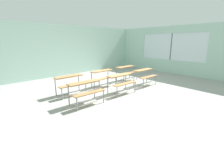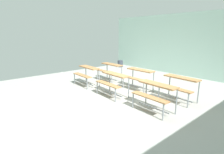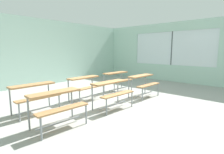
{
  "view_description": "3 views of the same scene",
  "coord_description": "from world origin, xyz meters",
  "px_view_note": "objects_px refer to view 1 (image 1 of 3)",
  "views": [
    {
      "loc": [
        -4.53,
        -4.19,
        2.07
      ],
      "look_at": [
        -0.29,
        0.42,
        0.56
      ],
      "focal_mm": 24.1,
      "sensor_mm": 36.0,
      "label": 1
    },
    {
      "loc": [
        4.04,
        -3.99,
        2.05
      ],
      "look_at": [
        -0.39,
        -0.15,
        0.63
      ],
      "focal_mm": 28.98,
      "sensor_mm": 36.0,
      "label": 2
    },
    {
      "loc": [
        -3.8,
        -3.3,
        1.6
      ],
      "look_at": [
        -0.06,
        0.07,
        0.83
      ],
      "focal_mm": 28.0,
      "sensor_mm": 36.0,
      "label": 3
    }
  ],
  "objects_px": {
    "desk_bench_r1c1": "(103,74)",
    "desk_bench_r1c2": "(127,70)",
    "desk_bench_r0c1": "(121,80)",
    "desk_bench_r0c0": "(86,88)",
    "desk_bench_r1c0": "(70,81)",
    "desk_bench_r0c2": "(145,73)"
  },
  "relations": [
    {
      "from": "desk_bench_r1c1",
      "to": "desk_bench_r1c2",
      "type": "distance_m",
      "value": 1.62
    },
    {
      "from": "desk_bench_r0c1",
      "to": "desk_bench_r1c2",
      "type": "distance_m",
      "value": 2.08
    },
    {
      "from": "desk_bench_r0c0",
      "to": "desk_bench_r1c1",
      "type": "distance_m",
      "value": 2.06
    },
    {
      "from": "desk_bench_r1c0",
      "to": "desk_bench_r1c2",
      "type": "relative_size",
      "value": 0.98
    },
    {
      "from": "desk_bench_r0c0",
      "to": "desk_bench_r1c1",
      "type": "relative_size",
      "value": 1.01
    },
    {
      "from": "desk_bench_r0c1",
      "to": "desk_bench_r0c0",
      "type": "bearing_deg",
      "value": -178.89
    },
    {
      "from": "desk_bench_r1c0",
      "to": "desk_bench_r0c1",
      "type": "bearing_deg",
      "value": -36.76
    },
    {
      "from": "desk_bench_r0c0",
      "to": "desk_bench_r0c2",
      "type": "xyz_separation_m",
      "value": [
        3.3,
        -0.02,
        0.0
      ]
    },
    {
      "from": "desk_bench_r1c1",
      "to": "desk_bench_r0c0",
      "type": "bearing_deg",
      "value": -146.67
    },
    {
      "from": "desk_bench_r0c2",
      "to": "desk_bench_r1c1",
      "type": "distance_m",
      "value": 1.97
    },
    {
      "from": "desk_bench_r0c0",
      "to": "desk_bench_r1c2",
      "type": "xyz_separation_m",
      "value": [
        3.32,
        1.18,
        0.0
      ]
    },
    {
      "from": "desk_bench_r1c0",
      "to": "desk_bench_r1c1",
      "type": "distance_m",
      "value": 1.66
    },
    {
      "from": "desk_bench_r1c1",
      "to": "desk_bench_r1c2",
      "type": "bearing_deg",
      "value": -0.12
    },
    {
      "from": "desk_bench_r1c1",
      "to": "desk_bench_r1c2",
      "type": "relative_size",
      "value": 0.98
    },
    {
      "from": "desk_bench_r0c1",
      "to": "desk_bench_r0c2",
      "type": "xyz_separation_m",
      "value": [
        1.66,
        0.03,
        0.0
      ]
    },
    {
      "from": "desk_bench_r0c1",
      "to": "desk_bench_r1c0",
      "type": "distance_m",
      "value": 2.0
    },
    {
      "from": "desk_bench_r0c0",
      "to": "desk_bench_r1c1",
      "type": "height_order",
      "value": "same"
    },
    {
      "from": "desk_bench_r1c0",
      "to": "desk_bench_r0c0",
      "type": "bearing_deg",
      "value": -91.98
    },
    {
      "from": "desk_bench_r0c2",
      "to": "desk_bench_r0c1",
      "type": "bearing_deg",
      "value": -177.18
    },
    {
      "from": "desk_bench_r0c1",
      "to": "desk_bench_r1c1",
      "type": "bearing_deg",
      "value": 89.53
    },
    {
      "from": "desk_bench_r1c0",
      "to": "desk_bench_r1c1",
      "type": "height_order",
      "value": "same"
    },
    {
      "from": "desk_bench_r1c0",
      "to": "desk_bench_r1c1",
      "type": "relative_size",
      "value": 1.0
    }
  ]
}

